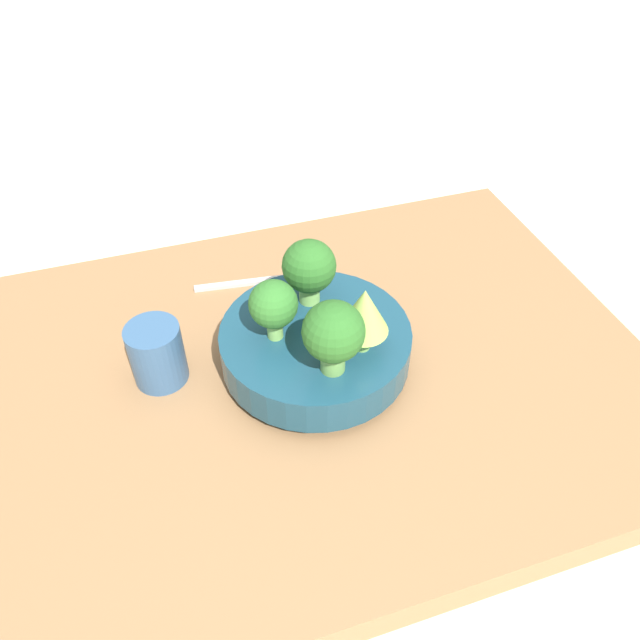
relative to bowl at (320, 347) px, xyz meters
The scene contains 9 objects.
ground_plane 0.08m from the bowl, 35.37° to the right, with size 6.00×6.00×0.00m, color beige.
table 0.06m from the bowl, 35.37° to the right, with size 0.87×0.65×0.05m.
bowl is the anchor object (origin of this frame).
broccoli_floret_right 0.09m from the bowl, 10.14° to the right, with size 0.06×0.06×0.08m.
broccoli_floret_back 0.10m from the bowl, 84.54° to the left, with size 0.07×0.07×0.10m.
romanesco_piece_far 0.10m from the bowl, 134.41° to the left, with size 0.06×0.06×0.09m.
broccoli_floret_front 0.10m from the bowl, 95.09° to the right, with size 0.07×0.07×0.09m.
cup 0.20m from the bowl, 12.96° to the right, with size 0.07×0.07×0.08m.
fork 0.20m from the bowl, 78.02° to the right, with size 0.18×0.03×0.01m.
Camera 1 is at (0.17, 0.53, 0.65)m, focal length 35.00 mm.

